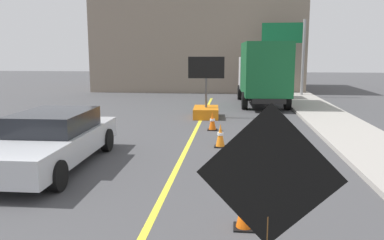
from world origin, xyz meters
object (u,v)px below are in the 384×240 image
at_px(pickup_car, 51,139).
at_px(arrow_board_trailer, 206,107).
at_px(box_truck, 263,72).
at_px(traffic_cone_far_lane, 220,136).
at_px(roadwork_sign, 269,180).
at_px(highway_guide_sign, 291,44).
at_px(traffic_cone_mid_lane, 231,160).
at_px(traffic_cone_curbside, 212,121).
at_px(traffic_cone_near_sign, 245,207).

bearing_deg(pickup_car, arrow_board_trailer, 67.65).
height_order(arrow_board_trailer, box_truck, box_truck).
xyz_separation_m(pickup_car, traffic_cone_far_lane, (4.19, 2.52, -0.34)).
distance_m(roadwork_sign, highway_guide_sign, 22.66).
xyz_separation_m(roadwork_sign, traffic_cone_mid_lane, (-0.43, 4.99, -1.15)).
bearing_deg(roadwork_sign, traffic_cone_mid_lane, 94.89).
distance_m(pickup_car, highway_guide_sign, 19.33).
bearing_deg(highway_guide_sign, box_truck, -115.07).
xyz_separation_m(highway_guide_sign, traffic_cone_mid_lane, (-3.72, -17.34, -3.10)).
xyz_separation_m(arrow_board_trailer, traffic_cone_far_lane, (0.84, -5.64, -0.13)).
xyz_separation_m(traffic_cone_far_lane, traffic_cone_curbside, (-0.39, 2.65, -0.02)).
bearing_deg(traffic_cone_mid_lane, highway_guide_sign, 77.90).
bearing_deg(highway_guide_sign, pickup_car, -115.59).
bearing_deg(box_truck, traffic_cone_mid_lane, -97.16).
bearing_deg(traffic_cone_far_lane, highway_guide_sign, 74.55).
height_order(traffic_cone_mid_lane, traffic_cone_far_lane, traffic_cone_far_lane).
relative_size(roadwork_sign, pickup_car, 0.45).
relative_size(traffic_cone_near_sign, traffic_cone_curbside, 1.07).
bearing_deg(traffic_cone_far_lane, arrow_board_trailer, 98.42).
bearing_deg(traffic_cone_curbside, roadwork_sign, -83.49).
xyz_separation_m(highway_guide_sign, traffic_cone_near_sign, (-3.48, -20.41, -3.06)).
bearing_deg(highway_guide_sign, traffic_cone_near_sign, -99.68).
relative_size(traffic_cone_far_lane, traffic_cone_curbside, 1.05).
xyz_separation_m(roadwork_sign, traffic_cone_curbside, (-1.17, 10.25, -1.13)).
distance_m(arrow_board_trailer, pickup_car, 8.83).
xyz_separation_m(traffic_cone_mid_lane, traffic_cone_curbside, (-0.74, 5.26, 0.02)).
height_order(arrow_board_trailer, traffic_cone_mid_lane, arrow_board_trailer).
bearing_deg(box_truck, roadwork_sign, -93.81).
distance_m(pickup_car, traffic_cone_curbside, 6.43).
height_order(box_truck, traffic_cone_far_lane, box_truck).
relative_size(pickup_car, traffic_cone_mid_lane, 8.05).
xyz_separation_m(highway_guide_sign, traffic_cone_curbside, (-4.46, -12.09, -3.08)).
xyz_separation_m(roadwork_sign, traffic_cone_far_lane, (-0.78, 7.60, -1.12)).
height_order(traffic_cone_near_sign, traffic_cone_far_lane, traffic_cone_near_sign).
height_order(box_truck, traffic_cone_near_sign, box_truck).
bearing_deg(pickup_car, highway_guide_sign, 64.41).
height_order(arrow_board_trailer, highway_guide_sign, highway_guide_sign).
bearing_deg(traffic_cone_far_lane, box_truck, 79.11).
bearing_deg(traffic_cone_far_lane, traffic_cone_mid_lane, -82.21).
relative_size(arrow_board_trailer, pickup_car, 0.52).
bearing_deg(traffic_cone_mid_lane, pickup_car, 178.90).
bearing_deg(traffic_cone_near_sign, traffic_cone_mid_lane, 94.41).
height_order(box_truck, traffic_cone_mid_lane, box_truck).
distance_m(roadwork_sign, traffic_cone_curbside, 10.38).
distance_m(arrow_board_trailer, traffic_cone_curbside, 3.03).
bearing_deg(traffic_cone_near_sign, roadwork_sign, -84.34).
bearing_deg(box_truck, traffic_cone_curbside, -107.24).
relative_size(pickup_car, traffic_cone_far_lane, 7.24).
bearing_deg(roadwork_sign, highway_guide_sign, 81.62).
relative_size(pickup_car, highway_guide_sign, 1.05).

